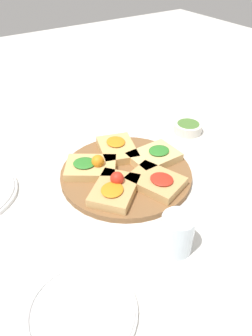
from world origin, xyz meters
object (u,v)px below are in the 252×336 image
water_glass (177,234)px  serving_board (126,174)px  dipping_bowl (188,127)px  plate_left (81,312)px

water_glass → serving_board: bearing=-10.4°
water_glass → dipping_bowl: water_glass is taller
water_glass → dipping_bowl: (0.34, -0.34, -0.03)m
serving_board → dipping_bowl: bearing=-74.3°
serving_board → dipping_bowl: size_ratio=3.86×
water_glass → dipping_bowl: bearing=-45.0°
water_glass → dipping_bowl: 0.48m
plate_left → dipping_bowl: dipping_bowl is taller
serving_board → water_glass: 0.26m
serving_board → dipping_bowl: (0.08, -0.29, 0.01)m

